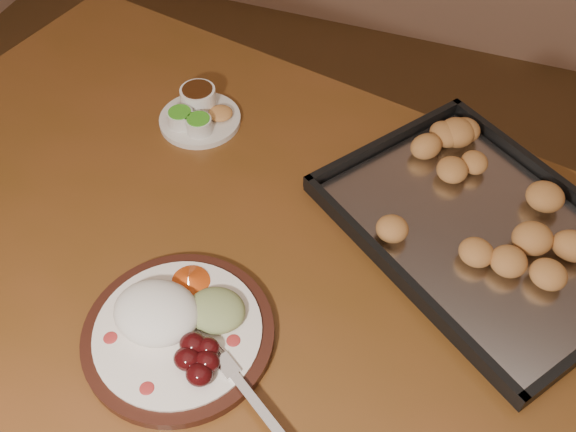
% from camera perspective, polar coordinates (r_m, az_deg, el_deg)
% --- Properties ---
extents(dining_table, '(1.65, 1.19, 0.75)m').
position_cam_1_polar(dining_table, '(1.14, -3.13, -5.32)').
color(dining_table, brown).
rests_on(dining_table, ground).
extents(dinner_plate, '(0.36, 0.28, 0.07)m').
position_cam_1_polar(dinner_plate, '(0.96, -9.84, -9.58)').
color(dinner_plate, '#32150E').
rests_on(dinner_plate, dining_table).
extents(condiment_saucer, '(0.16, 0.16, 0.05)m').
position_cam_1_polar(condiment_saucer, '(1.27, -7.98, 9.06)').
color(condiment_saucer, silver).
rests_on(condiment_saucer, dining_table).
extents(baking_tray, '(0.63, 0.59, 0.05)m').
position_cam_1_polar(baking_tray, '(1.11, 16.87, -0.93)').
color(baking_tray, black).
rests_on(baking_tray, dining_table).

